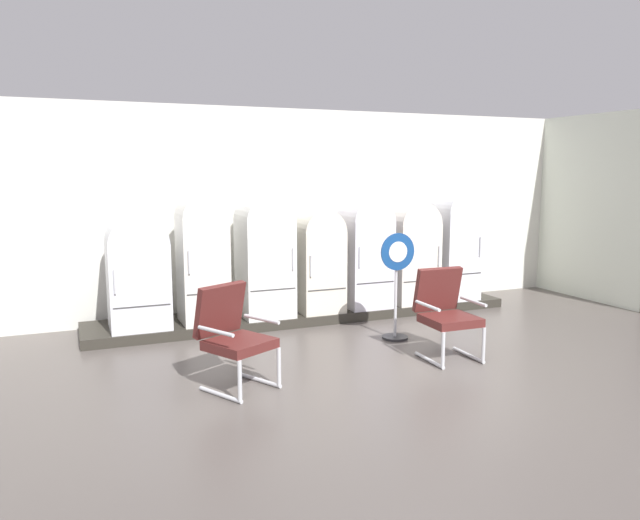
{
  "coord_description": "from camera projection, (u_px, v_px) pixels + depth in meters",
  "views": [
    {
      "loc": [
        -3.03,
        -4.7,
        2.06
      ],
      "look_at": [
        0.08,
        2.75,
        0.86
      ],
      "focal_mm": 34.08,
      "sensor_mm": 36.0,
      "label": 1
    }
  ],
  "objects": [
    {
      "name": "ground",
      "position": [
        424.0,
        392.0,
        5.75
      ],
      "size": [
        12.0,
        10.0,
        0.05
      ],
      "primitive_type": "cube",
      "color": "#534C48"
    },
    {
      "name": "back_wall",
      "position": [
        291.0,
        210.0,
        8.87
      ],
      "size": [
        11.76,
        0.12,
        2.93
      ],
      "color": "silver",
      "rests_on": "ground"
    },
    {
      "name": "side_wall_right",
      "position": [
        595.0,
        209.0,
        9.57
      ],
      "size": [
        0.16,
        2.2,
        2.93
      ],
      "color": "silver",
      "rests_on": "ground"
    },
    {
      "name": "display_plinth",
      "position": [
        307.0,
        314.0,
        8.5
      ],
      "size": [
        5.96,
        0.95,
        0.13
      ],
      "primitive_type": "cube",
      "color": "#302D26",
      "rests_on": "ground"
    },
    {
      "name": "refrigerator_0",
      "position": [
        138.0,
        269.0,
        7.42
      ],
      "size": [
        0.72,
        0.67,
        1.41
      ],
      "color": "silver",
      "rests_on": "display_plinth"
    },
    {
      "name": "refrigerator_1",
      "position": [
        202.0,
        255.0,
        7.69
      ],
      "size": [
        0.58,
        0.64,
        1.63
      ],
      "color": "silver",
      "rests_on": "display_plinth"
    },
    {
      "name": "refrigerator_2",
      "position": [
        265.0,
        252.0,
        8.04
      ],
      "size": [
        0.66,
        0.71,
        1.62
      ],
      "color": "white",
      "rests_on": "display_plinth"
    },
    {
      "name": "refrigerator_3",
      "position": [
        317.0,
        257.0,
        8.35
      ],
      "size": [
        0.59,
        0.72,
        1.41
      ],
      "color": "silver",
      "rests_on": "display_plinth"
    },
    {
      "name": "refrigerator_4",
      "position": [
        365.0,
        249.0,
        8.59
      ],
      "size": [
        0.62,
        0.67,
        1.55
      ],
      "color": "white",
      "rests_on": "display_plinth"
    },
    {
      "name": "refrigerator_5",
      "position": [
        410.0,
        249.0,
        8.89
      ],
      "size": [
        0.65,
        0.7,
        1.48
      ],
      "color": "silver",
      "rests_on": "display_plinth"
    },
    {
      "name": "refrigerator_6",
      "position": [
        454.0,
        242.0,
        9.13
      ],
      "size": [
        0.59,
        0.63,
        1.61
      ],
      "color": "white",
      "rests_on": "display_plinth"
    },
    {
      "name": "armchair_left",
      "position": [
        232.0,
        332.0,
        5.74
      ],
      "size": [
        0.79,
        0.82,
        0.99
      ],
      "color": "silver",
      "rests_on": "ground"
    },
    {
      "name": "armchair_right",
      "position": [
        445.0,
        309.0,
        6.67
      ],
      "size": [
        0.63,
        0.65,
        0.99
      ],
      "color": "silver",
      "rests_on": "ground"
    },
    {
      "name": "sign_stand",
      "position": [
        396.0,
        289.0,
        7.38
      ],
      "size": [
        0.45,
        0.32,
        1.31
      ],
      "color": "#2D2D30",
      "rests_on": "ground"
    }
  ]
}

